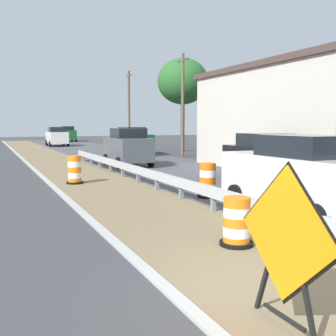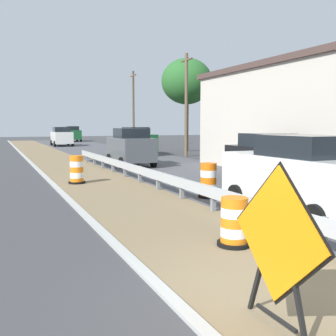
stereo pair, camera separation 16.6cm
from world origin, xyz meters
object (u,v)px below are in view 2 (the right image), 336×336
at_px(warning_sign_diamond, 277,241).
at_px(car_lead_far_lane, 131,147).
at_px(car_trailing_near_lane, 269,157).
at_px(car_mid_far_lane, 136,141).
at_px(car_distant_a, 73,134).
at_px(utility_pole_mid, 186,103).
at_px(traffic_barrel_nearest, 234,224).
at_px(utility_pole_far, 133,108).
at_px(car_trailing_far_lane, 299,175).
at_px(car_lead_near_lane, 62,136).
at_px(traffic_barrel_mid, 77,171).
at_px(traffic_barrel_close, 208,182).

bearing_deg(warning_sign_diamond, car_lead_far_lane, -102.81).
relative_size(car_trailing_near_lane, car_mid_far_lane, 0.91).
xyz_separation_m(car_distant_a, utility_pole_mid, (2.76, -31.29, 2.90)).
relative_size(traffic_barrel_nearest, car_distant_a, 0.23).
bearing_deg(utility_pole_mid, utility_pole_far, 86.56).
xyz_separation_m(car_lead_far_lane, car_trailing_far_lane, (0.04, -13.96, -0.03)).
distance_m(car_lead_near_lane, car_trailing_near_lane, 32.79).
distance_m(car_lead_far_lane, car_trailing_far_lane, 13.96).
xyz_separation_m(traffic_barrel_mid, car_lead_near_lane, (4.13, 29.92, 0.56)).
bearing_deg(warning_sign_diamond, car_trailing_near_lane, -127.04).
distance_m(car_trailing_near_lane, car_distant_a, 44.64).
bearing_deg(car_trailing_near_lane, traffic_barrel_mid, -107.34).
xyz_separation_m(warning_sign_diamond, car_lead_far_lane, (4.43, 18.53, 0.04)).
distance_m(warning_sign_diamond, traffic_barrel_close, 8.50).
bearing_deg(car_trailing_far_lane, car_trailing_near_lane, -31.15).
distance_m(traffic_barrel_close, car_mid_far_lane, 19.39).
bearing_deg(utility_pole_mid, car_lead_near_lane, 107.89).
xyz_separation_m(warning_sign_diamond, traffic_barrel_mid, (0.13, 12.69, -0.54)).
distance_m(car_lead_far_lane, utility_pole_mid, 8.26).
bearing_deg(traffic_barrel_close, warning_sign_diamond, -114.34).
bearing_deg(car_lead_far_lane, car_mid_far_lane, -20.79).
relative_size(traffic_barrel_nearest, car_lead_far_lane, 0.24).
relative_size(traffic_barrel_close, utility_pole_far, 0.14).
bearing_deg(car_mid_far_lane, car_trailing_far_lane, -10.44).
bearing_deg(car_distant_a, car_lead_near_lane, -15.90).
distance_m(warning_sign_diamond, car_trailing_far_lane, 6.40).
bearing_deg(traffic_barrel_close, car_lead_far_lane, 85.06).
distance_m(traffic_barrel_close, car_trailing_far_lane, 3.34).
xyz_separation_m(traffic_barrel_nearest, utility_pole_far, (10.02, 35.24, 3.84)).
bearing_deg(traffic_barrel_mid, traffic_barrel_close, -55.88).
bearing_deg(traffic_barrel_close, utility_pole_far, 75.51).
height_order(utility_pole_mid, utility_pole_far, utility_pole_far).
height_order(car_lead_far_lane, car_trailing_far_lane, car_lead_far_lane).
bearing_deg(car_mid_far_lane, traffic_barrel_nearest, -17.13).
relative_size(car_lead_far_lane, car_trailing_far_lane, 0.85).
xyz_separation_m(car_mid_far_lane, car_distant_a, (0.08, 27.99, -0.01)).
relative_size(car_mid_far_lane, car_distant_a, 1.10).
height_order(warning_sign_diamond, traffic_barrel_mid, warning_sign_diamond).
bearing_deg(utility_pole_mid, warning_sign_diamond, -114.14).
distance_m(car_trailing_near_lane, car_lead_far_lane, 9.14).
bearing_deg(car_distant_a, utility_pole_mid, 5.14).
relative_size(warning_sign_diamond, car_lead_far_lane, 0.49).
xyz_separation_m(traffic_barrel_close, car_mid_far_lane, (4.14, 18.93, 0.59)).
height_order(traffic_barrel_nearest, utility_pole_mid, utility_pole_mid).
relative_size(traffic_barrel_close, car_lead_near_lane, 0.26).
relative_size(car_trailing_near_lane, car_distant_a, 1.00).
bearing_deg(car_lead_near_lane, traffic_barrel_mid, 172.80).
relative_size(traffic_barrel_nearest, car_mid_far_lane, 0.21).
xyz_separation_m(car_lead_far_lane, utility_pole_far, (6.93, 19.62, 3.18)).
distance_m(utility_pole_mid, utility_pole_far, 14.82).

